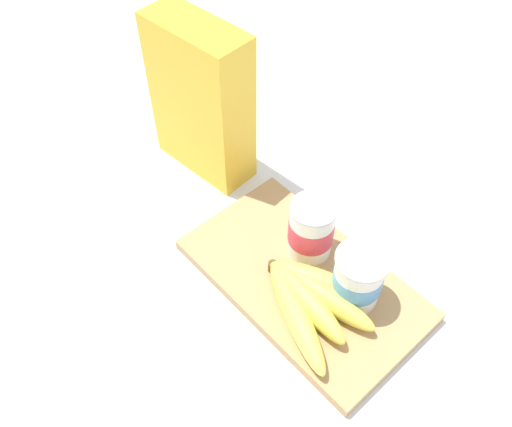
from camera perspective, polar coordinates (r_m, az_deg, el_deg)
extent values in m
plane|color=white|center=(0.83, 4.95, -7.27)|extent=(2.40, 2.40, 0.00)
cube|color=tan|center=(0.82, 5.00, -6.92)|extent=(0.36, 0.21, 0.02)
cube|color=yellow|center=(0.90, -5.81, 11.79)|extent=(0.18, 0.09, 0.27)
cylinder|color=white|center=(0.80, 5.83, -1.71)|extent=(0.07, 0.07, 0.09)
cylinder|color=#DB384C|center=(0.80, 5.83, -1.71)|extent=(0.07, 0.07, 0.04)
cylinder|color=silver|center=(0.77, 6.11, 0.55)|extent=(0.07, 0.07, 0.00)
cylinder|color=white|center=(0.76, 10.67, -6.79)|extent=(0.07, 0.07, 0.09)
cylinder|color=#5193D1|center=(0.76, 10.67, -6.79)|extent=(0.07, 0.07, 0.03)
cylinder|color=silver|center=(0.73, 11.18, -4.78)|extent=(0.07, 0.07, 0.00)
ellipsoid|color=#F0DD4E|center=(0.75, 4.27, -10.69)|extent=(0.18, 0.10, 0.03)
ellipsoid|color=#F0DD4E|center=(0.76, 5.37, -9.17)|extent=(0.16, 0.05, 0.04)
ellipsoid|color=#F0DD4E|center=(0.77, 6.92, -8.52)|extent=(0.18, 0.06, 0.04)
ellipsoid|color=#F0DD4E|center=(0.79, 6.94, -6.97)|extent=(0.15, 0.09, 0.04)
cylinder|color=brown|center=(0.81, 1.77, -5.62)|extent=(0.01, 0.01, 0.02)
cylinder|color=silver|center=(0.77, 20.18, -20.23)|extent=(0.11, 0.04, 0.01)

